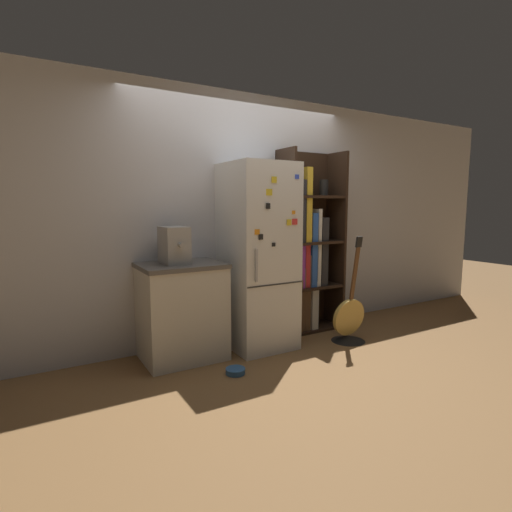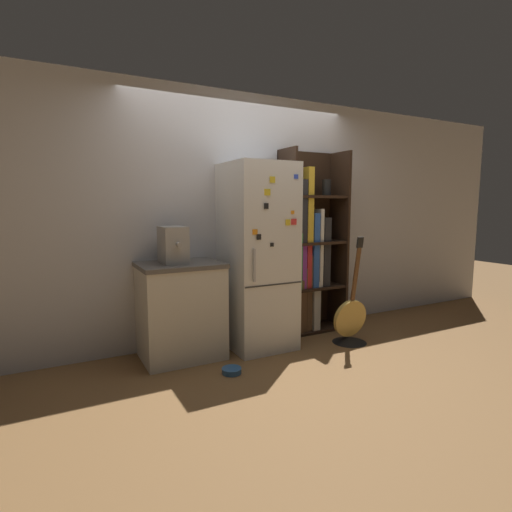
% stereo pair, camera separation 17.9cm
% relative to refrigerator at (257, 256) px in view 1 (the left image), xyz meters
% --- Properties ---
extents(ground_plane, '(16.00, 16.00, 0.00)m').
position_rel_refrigerator_xyz_m(ground_plane, '(0.00, -0.11, -0.92)').
color(ground_plane, olive).
extents(wall_back, '(8.00, 0.05, 2.60)m').
position_rel_refrigerator_xyz_m(wall_back, '(0.00, 0.36, 0.38)').
color(wall_back, silver).
rests_on(wall_back, ground_plane).
extents(refrigerator, '(0.62, 0.70, 1.85)m').
position_rel_refrigerator_xyz_m(refrigerator, '(0.00, 0.00, 0.00)').
color(refrigerator, white).
rests_on(refrigerator, ground_plane).
extents(bookshelf, '(0.74, 0.37, 2.04)m').
position_rel_refrigerator_xyz_m(bookshelf, '(0.71, 0.18, -0.02)').
color(bookshelf, black).
rests_on(bookshelf, ground_plane).
extents(kitchen_counter, '(0.76, 0.60, 0.91)m').
position_rel_refrigerator_xyz_m(kitchen_counter, '(-0.79, 0.05, -0.47)').
color(kitchen_counter, beige).
rests_on(kitchen_counter, ground_plane).
extents(espresso_machine, '(0.22, 0.37, 0.34)m').
position_rel_refrigerator_xyz_m(espresso_machine, '(-0.85, 0.06, 0.15)').
color(espresso_machine, '#A5A39E').
rests_on(espresso_machine, kitchen_counter).
extents(guitar, '(0.40, 0.36, 1.12)m').
position_rel_refrigerator_xyz_m(guitar, '(0.90, -0.39, -0.76)').
color(guitar, black).
rests_on(guitar, ground_plane).
extents(pet_bowl, '(0.17, 0.17, 0.05)m').
position_rel_refrigerator_xyz_m(pet_bowl, '(-0.53, -0.52, -0.90)').
color(pet_bowl, '#3366A5').
rests_on(pet_bowl, ground_plane).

